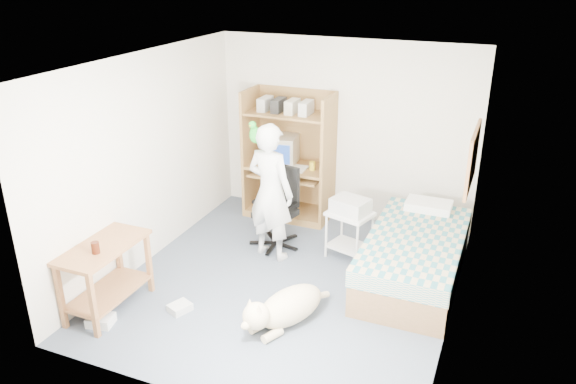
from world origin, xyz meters
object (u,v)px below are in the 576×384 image
object	(u,v)px
computer_hutch	(290,160)
bed	(414,257)
printer_cart	(349,228)
dog	(285,307)
office_chair	(278,218)
person	(270,192)
side_desk	(106,268)

from	to	relation	value
computer_hutch	bed	distance (m)	2.35
printer_cart	dog	bearing A→B (deg)	-80.42
office_chair	person	distance (m)	0.57
printer_cart	computer_hutch	bearing A→B (deg)	158.43
computer_hutch	person	bearing A→B (deg)	-78.43
person	printer_cart	distance (m)	1.06
bed	person	xyz separation A→B (m)	(-1.75, -0.10, 0.56)
bed	office_chair	distance (m)	1.80
bed	dog	bearing A→B (deg)	-127.16
side_desk	office_chair	xyz separation A→B (m)	(1.06, 2.02, -0.13)
side_desk	dog	xyz separation A→B (m)	(1.82, 0.46, -0.30)
person	office_chair	bearing A→B (deg)	-70.13
computer_hutch	printer_cart	world-z (taller)	computer_hutch
office_chair	dog	size ratio (longest dim) A/B	0.93
computer_hutch	printer_cart	bearing A→B (deg)	-37.93
side_desk	office_chair	world-z (taller)	office_chair
side_desk	dog	size ratio (longest dim) A/B	0.90
dog	computer_hutch	bearing A→B (deg)	136.37
bed	side_desk	xyz separation A→B (m)	(-2.85, -1.82, 0.21)
side_desk	person	size ratio (longest dim) A/B	0.59
computer_hutch	side_desk	bearing A→B (deg)	-106.14
dog	printer_cart	distance (m)	1.60
printer_cart	office_chair	bearing A→B (deg)	-162.69
bed	dog	size ratio (longest dim) A/B	1.82
bed	person	size ratio (longest dim) A/B	1.19
office_chair	printer_cart	world-z (taller)	office_chair
office_chair	dog	world-z (taller)	office_chair
bed	side_desk	distance (m)	3.39
computer_hutch	office_chair	bearing A→B (deg)	-76.95
side_desk	printer_cart	world-z (taller)	side_desk
bed	printer_cart	xyz separation A→B (m)	(-0.84, 0.22, 0.11)
office_chair	computer_hutch	bearing A→B (deg)	115.89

